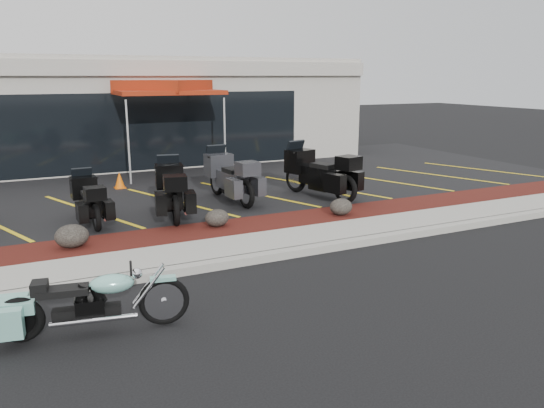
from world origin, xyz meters
TOP-DOWN VIEW (x-y plane):
  - ground at (0.00, 0.00)m, footprint 90.00×90.00m
  - curb at (0.00, 0.90)m, footprint 24.00×0.25m
  - sidewalk at (0.00, 1.60)m, footprint 24.00×1.20m
  - mulch_bed at (0.00, 2.80)m, footprint 24.00×1.20m
  - upper_lot at (0.00, 8.20)m, footprint 26.00×9.60m
  - dealership_building at (0.00, 14.47)m, footprint 18.00×8.16m
  - boulder_left at (-2.86, 2.77)m, footprint 0.63×0.52m
  - boulder_mid at (0.13, 2.95)m, footprint 0.53×0.44m
  - boulder_right at (3.09, 2.60)m, footprint 0.56×0.46m
  - hero_cruiser at (-2.01, -0.88)m, footprint 2.66×1.10m
  - touring_black_front at (-2.36, 5.13)m, footprint 0.86×2.01m
  - touring_black_mid at (-0.35, 5.05)m, footprint 1.28×2.43m
  - touring_grey at (1.20, 5.92)m, footprint 1.12×2.47m
  - touring_black_rear at (3.34, 5.34)m, footprint 1.61×2.69m
  - traffic_cone at (-1.05, 8.03)m, footprint 0.35×0.35m
  - popup_canopy at (0.90, 10.07)m, footprint 4.35×4.35m

SIDE VIEW (x-z plane):
  - ground at x=0.00m, z-range 0.00..0.00m
  - curb at x=0.00m, z-range 0.00..0.15m
  - sidewalk at x=0.00m, z-range 0.00..0.15m
  - upper_lot at x=0.00m, z-range 0.00..0.15m
  - mulch_bed at x=0.00m, z-range 0.00..0.16m
  - boulder_mid at x=0.13m, z-range 0.16..0.54m
  - boulder_right at x=3.09m, z-range 0.16..0.55m
  - boulder_left at x=-2.86m, z-range 0.16..0.61m
  - traffic_cone at x=-1.05m, z-range 0.15..0.63m
  - hero_cruiser at x=-2.01m, z-range 0.00..0.91m
  - touring_black_front at x=-2.36m, z-range 0.15..1.30m
  - touring_black_mid at x=-0.35m, z-range 0.15..1.49m
  - touring_grey at x=1.20m, z-range 0.15..1.54m
  - touring_black_rear at x=3.34m, z-range 0.15..1.62m
  - dealership_building at x=0.00m, z-range 0.01..4.01m
  - popup_canopy at x=0.90m, z-range 1.40..4.47m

